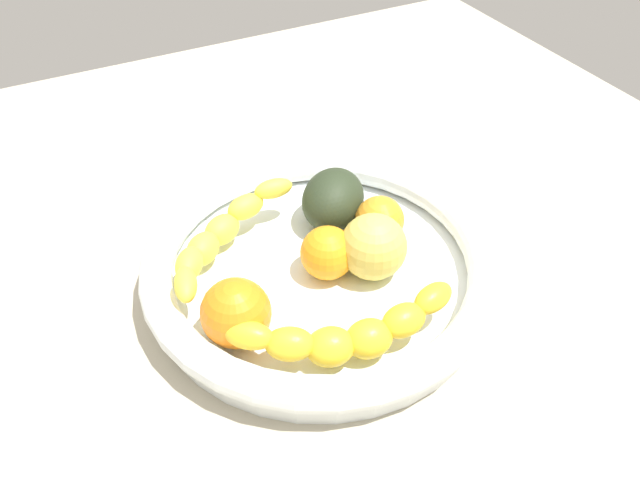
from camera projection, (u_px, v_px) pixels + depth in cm
name	position (u px, v px, depth cm)	size (l,w,h in cm)	color
kitchen_counter	(320.00, 295.00, 67.53)	(120.00, 120.00, 3.00)	#B2A993
fruit_bowl	(320.00, 266.00, 64.74)	(35.74, 35.74, 5.21)	white
banana_draped_left	(348.00, 333.00, 55.41)	(21.25, 8.33, 4.38)	yellow
banana_draped_right	(219.00, 236.00, 64.74)	(16.79, 12.94, 4.70)	yellow
orange_front	(380.00, 220.00, 67.16)	(5.22, 5.22, 5.22)	orange
orange_mid_left	(327.00, 253.00, 63.18)	(5.45, 5.45, 5.45)	orange
orange_mid_right	(236.00, 313.00, 56.59)	(6.40, 6.40, 6.40)	orange
apple_yellow	(373.00, 247.00, 62.92)	(6.71, 6.71, 6.71)	#D3C055
avocado_dark	(333.00, 199.00, 69.03)	(8.22, 6.56, 6.19)	#283420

